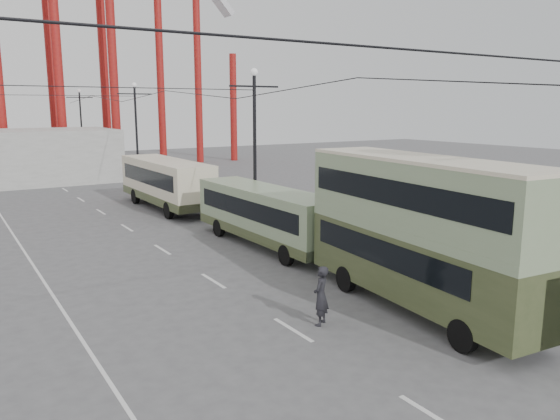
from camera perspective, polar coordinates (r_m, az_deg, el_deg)
ground at (r=15.97m, az=12.80°, el=-16.14°), size 160.00×160.00×0.00m
road_markings at (r=31.89m, az=-14.27°, el=-2.54°), size 12.52×120.00×0.01m
lamp_post_mid at (r=32.21m, az=-2.65°, el=6.33°), size 3.20×0.44×9.32m
lamp_post_far at (r=52.44m, az=-14.75°, el=7.69°), size 3.20×0.44×9.32m
lamp_post_distant at (r=73.69m, az=-20.03°, el=8.18°), size 3.20×0.44×9.32m
double_decker_bus at (r=19.59m, az=14.55°, el=-1.67°), size 3.41×10.34×5.46m
single_decker_green at (r=28.22m, az=-1.53°, el=-0.39°), size 2.59×10.72×3.02m
single_decker_cream at (r=39.50m, az=-11.83°, el=2.94°), size 2.91×11.14×3.46m
pedestrian at (r=18.28m, az=4.30°, el=-8.92°), size 0.88×0.82×2.02m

